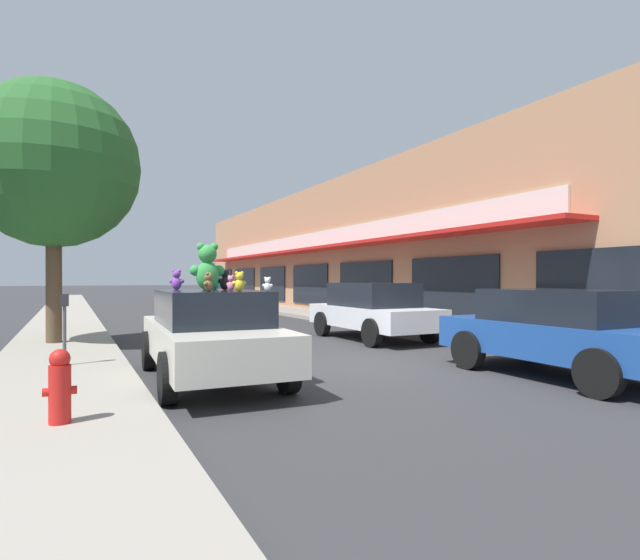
{
  "coord_description": "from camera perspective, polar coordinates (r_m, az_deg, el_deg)",
  "views": [
    {
      "loc": [
        -4.82,
        -8.47,
        1.68
      ],
      "look_at": [
        -0.38,
        0.39,
        1.66
      ],
      "focal_mm": 28.0,
      "sensor_mm": 36.0,
      "label": 1
    }
  ],
  "objects": [
    {
      "name": "teddy_bear_giant",
      "position": [
        8.58,
        -12.75,
        1.41
      ],
      "size": [
        0.59,
        0.38,
        0.8
      ],
      "rotation": [
        0.0,
        0.0,
        3.04
      ],
      "color": "green",
      "rests_on": "plush_art_car"
    },
    {
      "name": "parked_car_far_left",
      "position": [
        9.52,
        25.84,
        -5.15
      ],
      "size": [
        1.98,
        4.15,
        1.5
      ],
      "color": "#1E4793",
      "rests_on": "ground_plane"
    },
    {
      "name": "parked_car_far_center",
      "position": [
        13.96,
        6.04,
        -3.37
      ],
      "size": [
        1.98,
        4.37,
        1.57
      ],
      "color": "silver",
      "rests_on": "ground_plane"
    },
    {
      "name": "sidewalk_far",
      "position": [
        13.08,
        22.62,
        -6.95
      ],
      "size": [
        2.29,
        90.0,
        0.15
      ],
      "color": "gray",
      "rests_on": "ground_plane"
    },
    {
      "name": "teddy_bear_black",
      "position": [
        8.82,
        -10.84,
        0.05
      ],
      "size": [
        0.28,
        0.2,
        0.37
      ],
      "rotation": [
        0.0,
        0.0,
        3.47
      ],
      "color": "black",
      "rests_on": "plush_art_car"
    },
    {
      "name": "teddy_bear_blue",
      "position": [
        9.04,
        -12.98,
        -0.25
      ],
      "size": [
        0.21,
        0.14,
        0.28
      ],
      "rotation": [
        0.0,
        0.0,
        2.91
      ],
      "color": "blue",
      "rests_on": "plush_art_car"
    },
    {
      "name": "street_tree",
      "position": [
        13.92,
        -28.14,
        11.48
      ],
      "size": [
        4.0,
        4.0,
        6.29
      ],
      "color": "brown",
      "rests_on": "sidewalk_near"
    },
    {
      "name": "sidewalk_near",
      "position": [
        8.63,
        -27.85,
        -10.64
      ],
      "size": [
        2.29,
        90.0,
        0.15
      ],
      "color": "gray",
      "rests_on": "ground_plane"
    },
    {
      "name": "fire_hydrant",
      "position": [
        6.08,
        -27.6,
        -10.69
      ],
      "size": [
        0.33,
        0.22,
        0.79
      ],
      "color": "red",
      "rests_on": "sidewalk_near"
    },
    {
      "name": "parking_meter",
      "position": [
        9.98,
        -27.17,
        -4.06
      ],
      "size": [
        0.14,
        0.1,
        1.27
      ],
      "color": "#4C4C51",
      "rests_on": "sidewalk_near"
    },
    {
      "name": "teddy_bear_purple",
      "position": [
        9.17,
        -16.07,
        0.01
      ],
      "size": [
        0.27,
        0.2,
        0.36
      ],
      "rotation": [
        0.0,
        0.0,
        2.73
      ],
      "color": "purple",
      "rests_on": "plush_art_car"
    },
    {
      "name": "plush_art_car",
      "position": [
        8.52,
        -12.43,
        -5.82
      ],
      "size": [
        2.08,
        4.64,
        1.49
      ],
      "rotation": [
        0.0,
        0.0,
        -0.05
      ],
      "color": "beige",
      "rests_on": "ground_plane"
    },
    {
      "name": "teddy_bear_teal",
      "position": [
        9.37,
        -11.91,
        0.02
      ],
      "size": [
        0.24,
        0.24,
        0.36
      ],
      "rotation": [
        0.0,
        0.0,
        3.92
      ],
      "color": "teal",
      "rests_on": "plush_art_car"
    },
    {
      "name": "ground_plane",
      "position": [
        9.89,
        3.04,
        -9.66
      ],
      "size": [
        260.0,
        260.0,
        0.0
      ],
      "primitive_type": "plane",
      "color": "#333335"
    },
    {
      "name": "teddy_bear_pink",
      "position": [
        8.07,
        -10.14,
        -0.37
      ],
      "size": [
        0.16,
        0.18,
        0.25
      ],
      "rotation": [
        0.0,
        0.0,
        2.19
      ],
      "color": "pink",
      "rests_on": "plush_art_car"
    },
    {
      "name": "storefront_row",
      "position": [
        29.65,
        12.33,
        3.02
      ],
      "size": [
        16.49,
        37.14,
        6.37
      ],
      "color": "tan",
      "rests_on": "ground_plane"
    },
    {
      "name": "teddy_bear_yellow",
      "position": [
        7.57,
        -9.21,
        -0.21
      ],
      "size": [
        0.22,
        0.14,
        0.31
      ],
      "rotation": [
        0.0,
        0.0,
        3.12
      ],
      "color": "yellow",
      "rests_on": "plush_art_car"
    },
    {
      "name": "teddy_bear_white",
      "position": [
        7.57,
        -6.03,
        -0.51
      ],
      "size": [
        0.17,
        0.13,
        0.22
      ],
      "rotation": [
        0.0,
        0.0,
        2.65
      ],
      "color": "white",
      "rests_on": "plush_art_car"
    },
    {
      "name": "teddy_bear_brown",
      "position": [
        7.59,
        -12.62,
        -0.27
      ],
      "size": [
        0.19,
        0.2,
        0.29
      ],
      "rotation": [
        0.0,
        0.0,
        3.99
      ],
      "color": "olive",
      "rests_on": "plush_art_car"
    },
    {
      "name": "teddy_bear_orange",
      "position": [
        9.64,
        -12.13,
        -0.37
      ],
      "size": [
        0.15,
        0.15,
        0.22
      ],
      "rotation": [
        0.0,
        0.0,
        3.98
      ],
      "color": "orange",
      "rests_on": "plush_art_car"
    }
  ]
}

